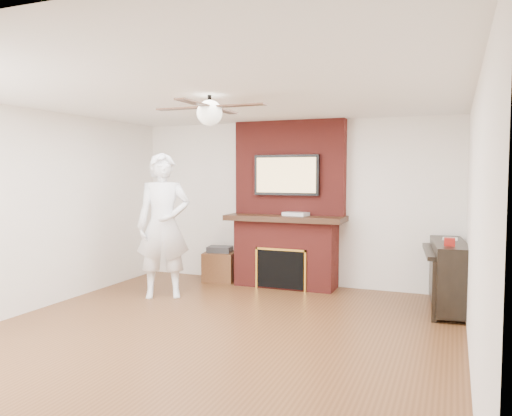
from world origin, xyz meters
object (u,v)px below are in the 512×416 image
at_px(piano, 448,274).
at_px(person, 163,226).
at_px(fireplace, 287,220).
at_px(side_table, 220,265).

bearing_deg(piano, person, -174.63).
bearing_deg(fireplace, person, -136.75).
relative_size(person, piano, 1.47).
bearing_deg(fireplace, piano, -13.45).
bearing_deg(person, piano, -18.71).
xyz_separation_m(person, side_table, (0.26, 1.22, -0.74)).
height_order(fireplace, piano, fireplace).
height_order(fireplace, person, fireplace).
distance_m(person, piano, 3.77).
relative_size(person, side_table, 3.53).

